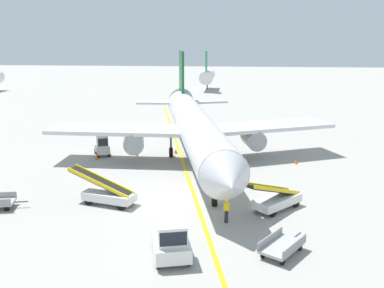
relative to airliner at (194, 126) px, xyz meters
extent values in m
plane|color=#9E9B93|center=(-1.48, -11.17, -3.42)|extent=(300.00, 300.00, 0.00)
cube|color=yellow|center=(0.11, -6.17, -3.41)|extent=(17.14, 78.27, 0.01)
cylinder|color=silver|center=(0.11, -0.53, 0.03)|extent=(9.54, 30.02, 3.30)
cone|color=silver|center=(3.53, -16.37, 0.03)|extent=(3.67, 3.03, 3.23)
cone|color=silver|center=(-3.34, 15.50, 0.43)|extent=(3.65, 3.40, 3.14)
cube|color=silver|center=(7.12, 2.51, -0.37)|extent=(13.66, 9.33, 0.36)
cylinder|color=gray|center=(5.73, 1.19, -1.37)|extent=(2.53, 3.53, 1.90)
cube|color=silver|center=(-7.52, -0.64, -0.37)|extent=(13.01, 4.44, 0.36)
cylinder|color=gray|center=(-5.71, -1.28, -1.37)|extent=(2.53, 3.53, 1.90)
cube|color=#19592D|center=(-2.83, 13.15, 4.08)|extent=(1.12, 3.97, 5.20)
cube|color=silver|center=(0.18, 13.39, 0.43)|extent=(5.64, 3.86, 0.24)
cube|color=silver|center=(-5.68, 12.13, 0.43)|extent=(5.35, 2.57, 0.24)
cylinder|color=#4C4C51|center=(2.54, -11.77, -1.86)|extent=(0.20, 0.20, 3.12)
cylinder|color=black|center=(2.54, -11.77, -3.14)|extent=(0.46, 0.62, 0.56)
cylinder|color=#4C4C51|center=(1.84, 1.89, -1.86)|extent=(0.20, 0.20, 3.12)
cylinder|color=black|center=(1.84, 1.89, -2.94)|extent=(0.54, 1.01, 0.96)
cylinder|color=#4C4C51|center=(-2.46, 0.96, -1.86)|extent=(0.20, 0.20, 3.12)
cylinder|color=black|center=(-2.46, 0.96, -2.94)|extent=(0.54, 1.01, 0.96)
cube|color=black|center=(3.11, -14.41, 0.38)|extent=(2.95, 1.57, 0.60)
cube|color=silver|center=(0.46, -19.17, -2.72)|extent=(2.76, 3.97, 0.80)
cube|color=silver|center=(0.62, -19.78, -1.77)|extent=(1.88, 1.95, 1.10)
cube|color=black|center=(0.82, -20.53, -1.77)|extent=(1.40, 0.44, 0.77)
cylinder|color=black|center=(1.56, -20.18, -3.12)|extent=(0.37, 0.64, 0.60)
cylinder|color=black|center=(0.00, -20.59, -3.12)|extent=(0.37, 0.64, 0.60)
cylinder|color=black|center=(0.92, -17.74, -3.12)|extent=(0.37, 0.64, 0.60)
cylinder|color=black|center=(-0.64, -18.16, -3.12)|extent=(0.37, 0.64, 0.60)
cube|color=silver|center=(-9.58, 0.98, -2.77)|extent=(2.19, 2.72, 0.70)
cube|color=silver|center=(-9.40, 0.60, -1.87)|extent=(1.40, 1.42, 1.10)
cube|color=black|center=(-9.18, 0.13, -1.87)|extent=(0.92, 0.49, 0.77)
cylinder|color=black|center=(-8.72, 0.45, -3.12)|extent=(0.45, 0.64, 0.60)
cylinder|color=black|center=(-9.73, -0.02, -3.12)|extent=(0.45, 0.64, 0.60)
cylinder|color=black|center=(-9.44, 1.97, -3.12)|extent=(0.45, 0.64, 0.60)
cylinder|color=black|center=(-10.44, 1.50, -3.12)|extent=(0.45, 0.64, 0.60)
cube|color=silver|center=(6.94, -11.87, -2.82)|extent=(3.69, 3.80, 0.60)
cylinder|color=black|center=(6.50, -13.27, -3.12)|extent=(0.57, 0.59, 0.60)
cylinder|color=black|center=(5.57, -12.40, -3.12)|extent=(0.57, 0.59, 0.60)
cylinder|color=black|center=(8.32, -11.33, -3.12)|extent=(0.57, 0.59, 0.60)
cylinder|color=black|center=(7.39, -10.46, -3.12)|extent=(0.57, 0.59, 0.60)
cube|color=black|center=(6.54, -12.31, -1.87)|extent=(4.06, 4.27, 1.76)
cube|color=yellow|center=(6.86, -12.61, -1.75)|extent=(3.48, 3.73, 1.84)
cube|color=yellow|center=(6.21, -12.00, -1.75)|extent=(3.48, 3.73, 1.84)
cube|color=silver|center=(-5.05, -12.13, -2.82)|extent=(4.06, 2.43, 0.60)
cylinder|color=black|center=(-6.50, -12.41, -3.12)|extent=(0.64, 0.37, 0.60)
cylinder|color=black|center=(-6.17, -11.18, -3.12)|extent=(0.64, 0.37, 0.60)
cylinder|color=black|center=(-3.93, -13.09, -3.12)|extent=(0.64, 0.37, 0.60)
cylinder|color=black|center=(-3.60, -11.86, -3.12)|extent=(0.64, 0.37, 0.60)
cube|color=black|center=(-5.63, -11.98, -1.87)|extent=(5.06, 2.16, 1.76)
cube|color=yellow|center=(-5.74, -12.41, -1.75)|extent=(4.87, 1.38, 1.84)
cube|color=yellow|center=(-5.51, -11.54, -1.75)|extent=(4.87, 1.38, 1.84)
cube|color=#A5A5A8|center=(6.61, -18.46, -2.98)|extent=(2.79, 3.16, 0.16)
cube|color=#4C4C51|center=(7.63, -16.92, -3.00)|extent=(0.56, 0.80, 0.08)
cylinder|color=#4C4C51|center=(7.87, -16.54, -3.00)|extent=(0.12, 0.12, 0.05)
cube|color=gray|center=(5.99, -18.05, -2.73)|extent=(1.59, 2.37, 0.50)
cube|color=gray|center=(7.24, -18.87, -2.73)|extent=(1.59, 2.37, 0.50)
cylinder|color=black|center=(6.69, -17.26, -3.24)|extent=(0.30, 0.37, 0.36)
cylinder|color=black|center=(7.69, -17.91, -3.24)|extent=(0.30, 0.37, 0.36)
cylinder|color=black|center=(5.54, -19.01, -3.24)|extent=(0.30, 0.37, 0.36)
cylinder|color=black|center=(6.54, -19.67, -3.24)|extent=(0.30, 0.37, 0.36)
cube|color=#4C4C51|center=(-11.12, -13.35, -3.00)|extent=(0.90, 0.28, 0.08)
cylinder|color=#4C4C51|center=(-10.68, -13.25, -3.00)|extent=(0.12, 0.12, 0.05)
cylinder|color=black|center=(-12.03, -12.94, -3.24)|extent=(0.38, 0.20, 0.36)
cylinder|color=black|center=(-11.77, -14.11, -3.24)|extent=(0.38, 0.20, 0.36)
cylinder|color=#26262D|center=(3.44, -14.52, -2.99)|extent=(0.24, 0.24, 0.85)
cube|color=yellow|center=(3.44, -14.52, -2.29)|extent=(0.36, 0.22, 0.56)
sphere|color=beige|center=(3.44, -14.52, -1.90)|extent=(0.20, 0.20, 0.20)
sphere|color=yellow|center=(3.44, -14.52, -1.84)|extent=(0.24, 0.24, 0.24)
cone|color=orange|center=(-7.64, 3.63, -3.20)|extent=(0.36, 0.36, 0.44)
cone|color=orange|center=(9.77, -0.36, -3.20)|extent=(0.36, 0.36, 0.44)
cone|color=orange|center=(-2.17, 2.37, -3.20)|extent=(0.36, 0.36, 0.44)
cone|color=orange|center=(-5.99, 1.08, -3.20)|extent=(0.36, 0.36, 0.44)
cone|color=orange|center=(-9.58, -0.79, -3.20)|extent=(0.36, 0.36, 0.44)
cylinder|color=silver|center=(-2.47, 58.08, -0.32)|extent=(3.00, 10.00, 3.00)
cylinder|color=#3F3F3F|center=(-2.47, 58.08, -2.62)|extent=(0.30, 0.30, 1.60)
cube|color=#198C4C|center=(-2.47, 54.58, 3.18)|extent=(0.24, 3.20, 4.40)
camera|label=1|loc=(3.80, -40.93, 8.36)|focal=40.71mm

